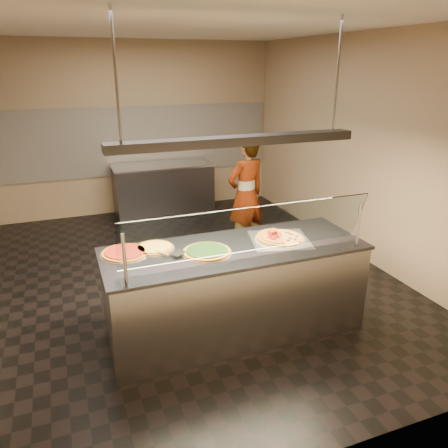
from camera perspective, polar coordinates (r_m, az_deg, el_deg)
name	(u,v)px	position (r m, az deg, el deg)	size (l,w,h in m)	color
ground	(187,277)	(5.72, -4.89, -6.91)	(5.00, 6.00, 0.02)	black
ceiling	(178,22)	(5.12, -5.98, 24.79)	(5.00, 6.00, 0.02)	silver
wall_back	(137,129)	(8.12, -11.32, 12.05)	(5.00, 0.02, 3.00)	#9B8364
wall_front	(327,265)	(2.58, 13.26, -5.24)	(5.00, 0.02, 3.00)	#9B8364
wall_right	(359,149)	(6.35, 17.27, 9.40)	(0.02, 6.00, 3.00)	#9B8364
tile_band	(138,141)	(8.12, -11.19, 10.63)	(4.90, 0.02, 1.20)	silver
serving_counter	(235,290)	(4.41, 1.41, -8.59)	(2.54, 0.94, 0.93)	#B7B7BC
sneeze_guard	(250,230)	(3.80, 3.47, -0.83)	(2.30, 0.18, 0.54)	#B7B7BC
perforated_tray	(280,239)	(4.41, 7.28, -1.98)	(0.69, 0.69, 0.01)	silver
half_pizza_pepperoni	(270,238)	(4.35, 5.98, -1.85)	(0.34, 0.51, 0.05)	#91581A
half_pizza_sausage	(290,236)	(4.45, 8.62, -1.55)	(0.34, 0.51, 0.04)	#91581A
pizza_spinach	(207,251)	(4.07, -2.27, -3.59)	(0.47, 0.47, 0.03)	silver
pizza_cheese	(154,247)	(4.21, -9.11, -3.04)	(0.39, 0.39, 0.03)	silver
pizza_tomato	(125,252)	(4.15, -12.80, -3.65)	(0.46, 0.46, 0.03)	silver
pizza_spatula	(169,253)	(4.04, -7.25, -3.72)	(0.27, 0.19, 0.02)	#B7B7BC
prep_table	(164,190)	(7.94, -7.90, 4.45)	(1.75, 0.74, 0.93)	#3A3A3F
worker	(246,195)	(6.17, 2.90, 3.77)	(0.62, 0.41, 1.70)	#3D3A44
heat_lamp_housing	(236,141)	(3.92, 1.60, 10.81)	(2.30, 0.18, 0.08)	#3A3A3F
lamp_rod_left	(116,77)	(3.61, -13.96, 18.17)	(0.02, 0.02, 1.01)	#B7B7BC
lamp_rod_right	(338,75)	(4.35, 14.61, 18.35)	(0.02, 0.02, 1.01)	#B7B7BC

